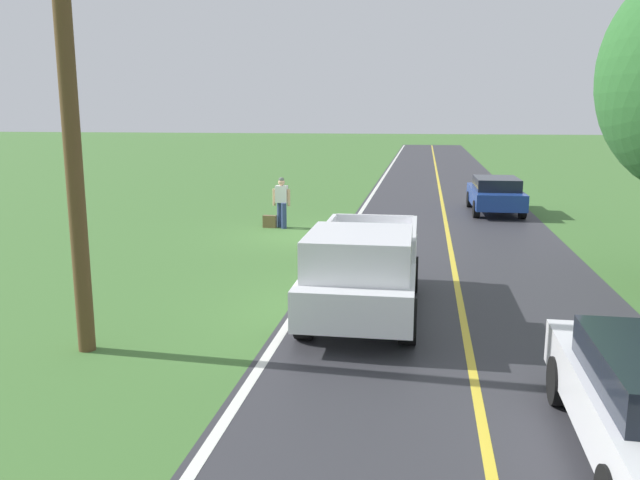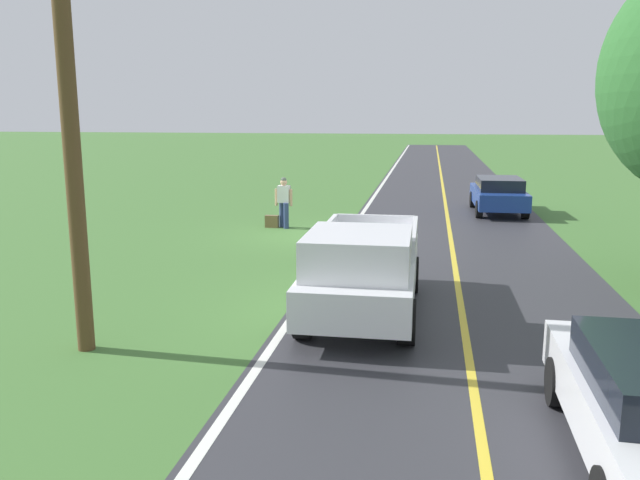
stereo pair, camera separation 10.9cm
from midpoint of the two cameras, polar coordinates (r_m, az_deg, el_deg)
ground_plane at (r=20.84m, az=-0.51°, el=0.40°), size 200.00×200.00×0.00m
road_surface at (r=20.54m, az=11.66°, el=0.01°), size 6.92×120.00×0.00m
lane_edge_line at (r=20.67m, az=2.54°, el=0.32°), size 0.16×117.60×0.00m
lane_centre_line at (r=20.54m, az=11.66°, el=0.02°), size 0.14×117.60×0.00m
hitchhiker_walking at (r=22.16m, az=-3.06°, el=3.60°), size 0.62×0.52×1.75m
suitcase_carried at (r=22.31m, az=-4.13°, el=1.65°), size 0.47×0.23×0.42m
pickup_truck_passing at (r=12.48m, az=4.07°, el=-2.49°), size 2.12×5.41×1.82m
sedan_near_oncoming at (r=26.39m, az=15.63°, el=3.94°), size 2.00×4.44×1.41m
utility_pole_roadside at (r=11.01m, az=-21.19°, el=12.53°), size 0.28×0.28×8.62m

